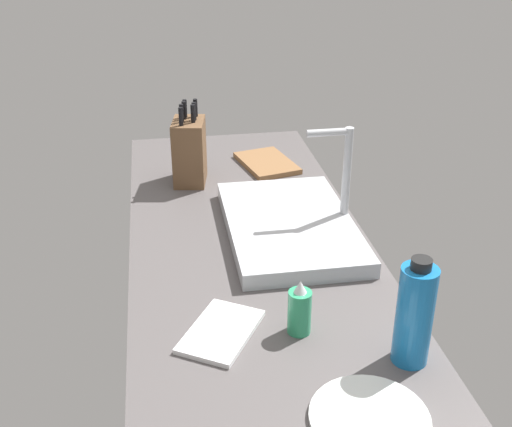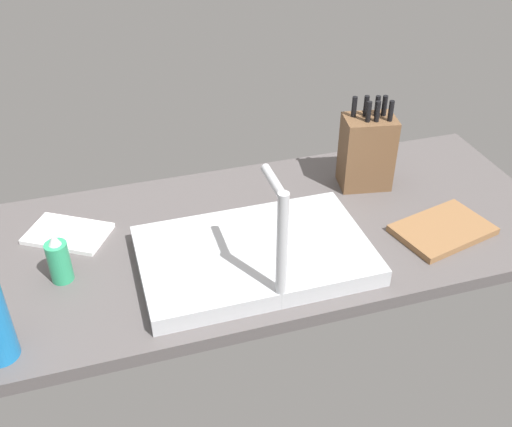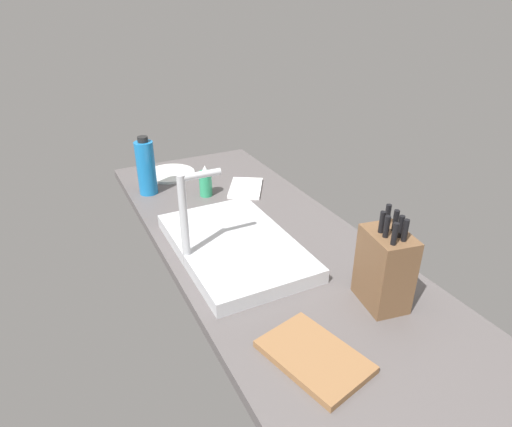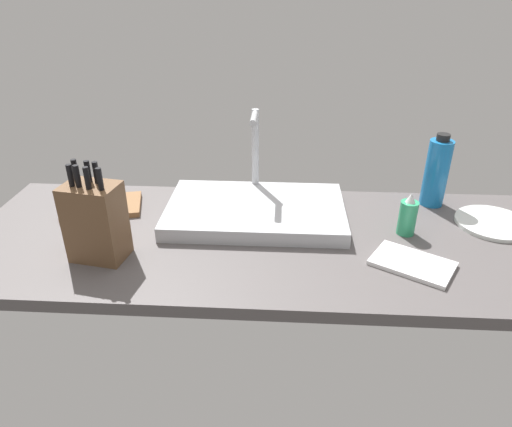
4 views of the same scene
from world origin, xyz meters
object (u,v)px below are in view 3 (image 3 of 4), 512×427
(cutting_board, at_px, (314,356))
(dish_towel, at_px, (246,188))
(soap_bottle, at_px, (206,183))
(water_bottle, at_px, (146,167))
(sink_basin, at_px, (234,246))
(knife_block, at_px, (385,268))
(faucet, at_px, (188,215))
(dinner_plate, at_px, (170,174))

(cutting_board, relative_size, dish_towel, 1.19)
(soap_bottle, distance_m, water_bottle, 0.25)
(water_bottle, distance_m, dish_towel, 0.42)
(sink_basin, bearing_deg, dish_towel, -29.58)
(knife_block, height_order, dish_towel, knife_block)
(cutting_board, height_order, soap_bottle, soap_bottle)
(dish_towel, bearing_deg, cutting_board, 163.84)
(knife_block, height_order, water_bottle, knife_block)
(faucet, xyz_separation_m, water_bottle, (0.59, -0.02, -0.06))
(faucet, relative_size, knife_block, 1.12)
(faucet, height_order, water_bottle, faucet)
(dinner_plate, bearing_deg, water_bottle, 138.31)
(cutting_board, relative_size, soap_bottle, 1.85)
(water_bottle, bearing_deg, soap_bottle, -122.34)
(soap_bottle, xyz_separation_m, water_bottle, (0.13, 0.20, 0.06))
(water_bottle, bearing_deg, sink_basin, -167.29)
(knife_block, xyz_separation_m, soap_bottle, (0.86, 0.18, -0.05))
(knife_block, relative_size, dinner_plate, 1.21)
(knife_block, bearing_deg, faucet, 54.88)
(faucet, relative_size, dish_towel, 1.49)
(water_bottle, height_order, dish_towel, water_bottle)
(knife_block, height_order, cutting_board, knife_block)
(sink_basin, bearing_deg, water_bottle, 12.71)
(faucet, distance_m, water_bottle, 0.59)
(knife_block, distance_m, dish_towel, 0.84)
(sink_basin, bearing_deg, dinner_plate, -0.40)
(dinner_plate, bearing_deg, dish_towel, -141.48)
(cutting_board, xyz_separation_m, dinner_plate, (1.23, -0.03, -0.00))
(dish_towel, bearing_deg, water_bottle, 68.42)
(sink_basin, bearing_deg, cutting_board, 177.04)
(faucet, height_order, soap_bottle, faucet)
(knife_block, height_order, dinner_plate, knife_block)
(knife_block, xyz_separation_m, water_bottle, (0.99, 0.38, 0.00))
(sink_basin, distance_m, dish_towel, 0.50)
(sink_basin, height_order, dish_towel, sink_basin)
(faucet, bearing_deg, dish_towel, -41.87)
(knife_block, xyz_separation_m, cutting_board, (-0.10, 0.28, -0.10))
(water_bottle, bearing_deg, faucet, 178.14)
(faucet, bearing_deg, soap_bottle, -25.97)
(knife_block, xyz_separation_m, dish_towel, (0.84, 0.01, -0.10))
(water_bottle, distance_m, dinner_plate, 0.23)
(dinner_plate, bearing_deg, sink_basin, 179.60)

